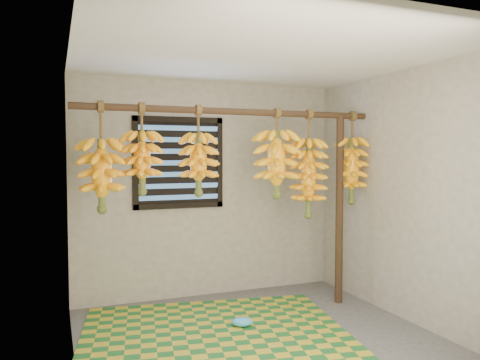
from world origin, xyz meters
name	(u,v)px	position (x,y,z in m)	size (l,w,h in m)	color
floor	(264,344)	(0.00, 0.00, -0.01)	(3.00, 3.00, 0.01)	#454545
ceiling	(265,54)	(0.00, 0.00, 2.40)	(3.00, 3.00, 0.01)	silver
wall_back	(209,189)	(0.00, 1.50, 1.20)	(3.00, 0.01, 2.40)	gray
wall_left	(72,209)	(-1.50, 0.00, 1.20)	(0.01, 3.00, 2.40)	gray
wall_right	(409,196)	(1.50, 0.00, 1.20)	(0.01, 3.00, 2.40)	gray
window	(179,163)	(-0.35, 1.48, 1.50)	(1.00, 0.04, 1.00)	black
hanging_pole	(234,112)	(0.00, 0.70, 2.00)	(0.06, 0.06, 3.00)	#3A2818
support_post	(339,210)	(1.20, 0.70, 1.00)	(0.08, 0.08, 2.00)	#3A2818
woven_mat	(215,334)	(-0.32, 0.34, 0.01)	(2.32, 1.85, 0.01)	#1B5D25
plastic_bag	(242,322)	(-0.04, 0.40, 0.05)	(0.20, 0.14, 0.08)	#3DA4E3
banana_bunch_a	(102,175)	(-1.23, 0.70, 1.41)	(0.38, 0.38, 0.96)	brown
banana_bunch_b	(142,162)	(-0.88, 0.70, 1.52)	(0.35, 0.35, 0.82)	brown
banana_bunch_c	(199,164)	(-0.36, 0.70, 1.50)	(0.36, 0.36, 0.84)	brown
banana_bunch_d	(308,178)	(0.82, 0.70, 1.35)	(0.36, 0.36, 1.11)	brown
banana_bunch_e	(277,164)	(0.45, 0.70, 1.50)	(0.44, 0.44, 0.88)	brown
banana_bunch_f	(352,170)	(1.35, 0.70, 1.42)	(0.33, 0.33, 0.98)	brown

